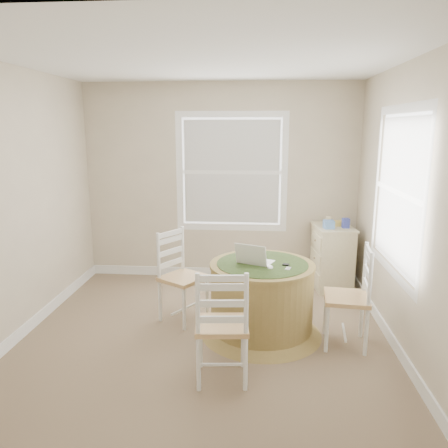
{
  "coord_description": "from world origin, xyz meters",
  "views": [
    {
      "loc": [
        0.5,
        -3.94,
        2.03
      ],
      "look_at": [
        0.16,
        0.45,
        1.05
      ],
      "focal_mm": 35.0,
      "sensor_mm": 36.0,
      "label": 1
    }
  ],
  "objects_px": {
    "laptop": "(255,260)",
    "corner_chest": "(332,257)",
    "chair_right": "(346,297)",
    "chair_near": "(222,325)",
    "chair_left": "(183,277)",
    "round_table": "(262,296)"
  },
  "relations": [
    {
      "from": "laptop",
      "to": "corner_chest",
      "type": "relative_size",
      "value": 0.49
    },
    {
      "from": "chair_right",
      "to": "chair_near",
      "type": "bearing_deg",
      "value": -52.87
    },
    {
      "from": "chair_left",
      "to": "chair_near",
      "type": "height_order",
      "value": "same"
    },
    {
      "from": "round_table",
      "to": "chair_right",
      "type": "distance_m",
      "value": 0.81
    },
    {
      "from": "corner_chest",
      "to": "chair_left",
      "type": "bearing_deg",
      "value": -154.22
    },
    {
      "from": "laptop",
      "to": "corner_chest",
      "type": "height_order",
      "value": "laptop"
    },
    {
      "from": "chair_near",
      "to": "corner_chest",
      "type": "height_order",
      "value": "chair_near"
    },
    {
      "from": "chair_left",
      "to": "laptop",
      "type": "distance_m",
      "value": 0.84
    },
    {
      "from": "chair_near",
      "to": "laptop",
      "type": "xyz_separation_m",
      "value": [
        0.25,
        0.84,
        0.29
      ]
    },
    {
      "from": "chair_near",
      "to": "chair_right",
      "type": "height_order",
      "value": "same"
    },
    {
      "from": "chair_near",
      "to": "chair_left",
      "type": "bearing_deg",
      "value": -70.41
    },
    {
      "from": "round_table",
      "to": "corner_chest",
      "type": "distance_m",
      "value": 1.62
    },
    {
      "from": "chair_right",
      "to": "laptop",
      "type": "distance_m",
      "value": 0.93
    },
    {
      "from": "chair_near",
      "to": "corner_chest",
      "type": "relative_size",
      "value": 1.17
    },
    {
      "from": "chair_near",
      "to": "laptop",
      "type": "relative_size",
      "value": 2.37
    },
    {
      "from": "chair_right",
      "to": "corner_chest",
      "type": "bearing_deg",
      "value": -177.96
    },
    {
      "from": "chair_right",
      "to": "corner_chest",
      "type": "relative_size",
      "value": 1.17
    },
    {
      "from": "chair_left",
      "to": "laptop",
      "type": "xyz_separation_m",
      "value": [
        0.75,
        -0.24,
        0.29
      ]
    },
    {
      "from": "round_table",
      "to": "chair_right",
      "type": "xyz_separation_m",
      "value": [
        0.79,
        -0.17,
        0.08
      ]
    },
    {
      "from": "corner_chest",
      "to": "round_table",
      "type": "bearing_deg",
      "value": -130.29
    },
    {
      "from": "chair_near",
      "to": "corner_chest",
      "type": "xyz_separation_m",
      "value": [
        1.23,
        2.18,
        -0.07
      ]
    },
    {
      "from": "chair_right",
      "to": "corner_chest",
      "type": "height_order",
      "value": "chair_right"
    }
  ]
}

